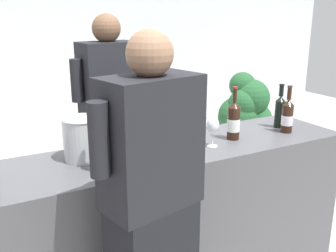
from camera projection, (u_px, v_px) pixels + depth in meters
The scene contains 12 objects.
wall_back at pixel (60, 46), 4.46m from camera, with size 8.00×0.10×2.80m, color silver.
counter at pixel (167, 219), 2.52m from camera, with size 2.49×0.61×0.96m, color #4C4C51.
wine_bottle_0 at pixel (234, 121), 2.55m from camera, with size 0.08×0.08×0.35m.
wine_bottle_2 at pixel (280, 110), 2.81m from camera, with size 0.07×0.07×0.32m.
wine_bottle_4 at pixel (99, 146), 2.03m from camera, with size 0.07×0.07×0.35m.
wine_bottle_5 at pixel (147, 131), 2.34m from camera, with size 0.07×0.07×0.33m.
wine_bottle_6 at pixel (287, 116), 2.70m from camera, with size 0.08×0.08×0.33m.
wine_glass at pixel (213, 126), 2.41m from camera, with size 0.08×0.08×0.20m.
ice_bucket at pixel (83, 138), 2.20m from camera, with size 0.23×0.23×0.25m.
person_server at pixel (111, 142), 2.82m from camera, with size 0.54×0.28×1.77m.
person_guest at pixel (152, 227), 1.76m from camera, with size 0.57×0.32×1.71m.
potted_shrub at pixel (245, 116), 4.17m from camera, with size 0.60×0.52×1.17m.
Camera 1 is at (-1.06, -1.98, 1.77)m, focal length 41.44 mm.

